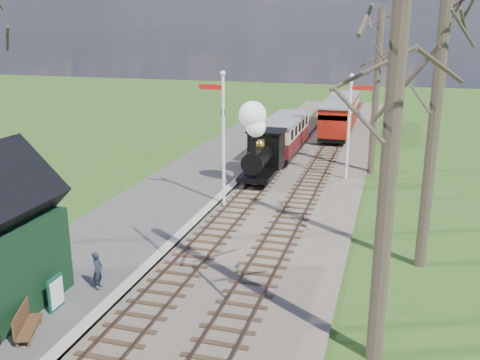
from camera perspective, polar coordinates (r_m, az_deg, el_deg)
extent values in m
ellipsoid|color=#385B23|center=(76.85, -8.87, -1.25)|extent=(57.60, 36.00, 16.20)
ellipsoid|color=#385B23|center=(75.99, 17.81, -4.68)|extent=(70.40, 44.00, 19.80)
ellipsoid|color=#385B23|center=(81.40, 5.12, -1.33)|extent=(64.00, 40.00, 18.00)
cube|color=brown|center=(29.84, 5.48, 0.49)|extent=(8.00, 60.00, 0.10)
cube|color=brown|center=(30.19, 2.13, 0.91)|extent=(0.07, 60.00, 0.12)
cube|color=brown|center=(29.97, 3.99, 0.77)|extent=(0.07, 60.00, 0.12)
cube|color=#38281C|center=(30.09, 3.05, 0.76)|extent=(1.60, 60.00, 0.09)
cube|color=brown|center=(29.69, 7.00, 0.54)|extent=(0.07, 60.00, 0.12)
cube|color=brown|center=(29.56, 8.91, 0.39)|extent=(0.07, 60.00, 0.12)
cube|color=#38281C|center=(29.63, 7.95, 0.38)|extent=(1.60, 60.00, 0.09)
cube|color=#474442|center=(23.98, -9.58, -3.53)|extent=(5.00, 44.00, 0.20)
cube|color=#B2AD9E|center=(23.11, -4.41, -4.10)|extent=(0.40, 44.00, 0.21)
cylinder|color=silver|center=(23.95, -1.77, 3.90)|extent=(0.14, 0.14, 6.00)
sphere|color=silver|center=(23.48, -1.84, 11.30)|extent=(0.24, 0.24, 0.24)
cube|color=#B7140F|center=(23.71, -3.11, 9.88)|extent=(1.10, 0.08, 0.22)
cube|color=black|center=(23.69, -1.80, 7.20)|extent=(0.18, 0.06, 0.30)
cylinder|color=silver|center=(28.84, 11.51, 5.20)|extent=(0.14, 0.14, 5.50)
sphere|color=silver|center=(28.45, 11.84, 10.84)|extent=(0.24, 0.24, 0.24)
cube|color=#B7140F|center=(28.47, 12.89, 9.56)|extent=(1.10, 0.08, 0.22)
cube|color=black|center=(28.65, 11.64, 7.45)|extent=(0.18, 0.06, 0.30)
cylinder|color=#382D23|center=(12.44, 15.94, 5.78)|extent=(0.42, 0.42, 12.00)
cylinder|color=#382D23|center=(18.56, 19.99, 5.59)|extent=(0.40, 0.40, 10.00)
cylinder|color=#382D23|center=(30.49, 14.31, 8.94)|extent=(0.39, 0.39, 9.00)
cube|color=slate|center=(43.34, 7.71, 6.33)|extent=(12.60, 0.02, 0.01)
cube|color=slate|center=(43.39, 7.70, 5.94)|extent=(12.60, 0.02, 0.02)
cylinder|color=slate|center=(43.38, 7.70, 6.00)|extent=(0.08, 0.08, 1.00)
cube|color=black|center=(28.29, 2.25, 0.90)|extent=(1.65, 3.88, 0.24)
cylinder|color=black|center=(27.52, 1.98, 2.34)|extent=(1.07, 2.52, 1.07)
cube|color=black|center=(29.15, 2.83, 3.32)|extent=(1.74, 1.55, 1.94)
cylinder|color=black|center=(26.41, 1.48, 3.69)|extent=(0.27, 0.27, 0.78)
sphere|color=gold|center=(27.64, 2.14, 3.85)|extent=(0.50, 0.50, 0.50)
sphere|color=white|center=(26.20, 1.71, 5.65)|extent=(0.97, 0.97, 0.97)
sphere|color=white|center=(26.24, 1.35, 6.95)|extent=(1.36, 1.36, 1.36)
cylinder|color=black|center=(27.36, 0.65, 0.10)|extent=(0.10, 0.62, 0.62)
cylinder|color=black|center=(27.12, 2.68, -0.06)|extent=(0.10, 0.62, 0.62)
cube|color=black|center=(33.99, 4.70, 3.32)|extent=(1.84, 6.78, 0.29)
cube|color=#531216|center=(33.87, 4.72, 4.28)|extent=(1.94, 6.78, 0.87)
cube|color=#C5B395|center=(33.70, 4.76, 5.73)|extent=(1.94, 6.78, 0.87)
cube|color=slate|center=(33.61, 4.78, 6.54)|extent=(2.04, 6.98, 0.12)
cube|color=black|center=(39.25, 10.16, 4.88)|extent=(1.89, 4.98, 0.30)
cube|color=maroon|center=(39.14, 10.20, 5.74)|extent=(1.99, 4.98, 0.90)
cube|color=#C5B395|center=(38.99, 10.27, 7.03)|extent=(1.99, 4.98, 0.90)
cube|color=slate|center=(38.92, 10.30, 7.76)|extent=(2.09, 5.18, 0.12)
cube|color=black|center=(44.64, 10.95, 6.20)|extent=(1.89, 4.98, 0.30)
cube|color=maroon|center=(44.54, 10.99, 6.96)|extent=(1.99, 4.98, 0.90)
cube|color=#C5B395|center=(44.41, 11.05, 8.10)|extent=(1.99, 4.98, 0.90)
cube|color=slate|center=(44.34, 11.08, 8.74)|extent=(2.09, 5.18, 0.12)
cube|color=#0D3F2F|center=(16.59, -19.07, -11.30)|extent=(0.08, 0.69, 1.00)
cube|color=silver|center=(16.56, -18.93, -11.33)|extent=(0.03, 0.59, 0.82)
cube|color=#4F311C|center=(15.70, -21.60, -14.40)|extent=(0.86, 1.39, 0.06)
cube|color=#4F311C|center=(15.63, -22.33, -13.54)|extent=(0.55, 1.27, 0.58)
cube|color=#4F311C|center=(15.31, -22.45, -15.89)|extent=(0.06, 0.06, 0.19)
cube|color=#4F311C|center=(16.23, -20.72, -13.75)|extent=(0.06, 0.06, 0.19)
imported|color=#1A202F|center=(17.35, -14.94, -9.30)|extent=(0.35, 0.48, 1.21)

